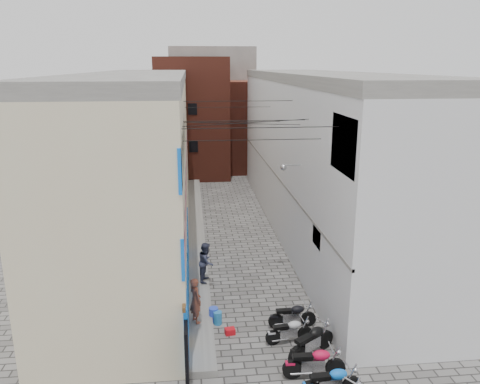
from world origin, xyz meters
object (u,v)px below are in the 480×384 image
object	(u,v)px
motorcycle_d	(314,361)
water_jug_near	(218,318)
motorcycle_g	(292,314)
person_b	(206,262)
motorcycle_e	(312,340)
motorcycle_f	(289,330)
motorcycle_c	(331,381)
water_jug_far	(214,315)
person_a	(195,300)
red_crate	(230,331)

from	to	relation	value
motorcycle_d	water_jug_near	size ratio (longest dim) A/B	3.97
motorcycle_g	person_b	xyz separation A→B (m)	(-3.03, 3.70, 0.61)
motorcycle_e	water_jug_near	xyz separation A→B (m)	(-2.98, 2.32, -0.35)
motorcycle_f	water_jug_near	bearing A→B (deg)	-127.48
motorcycle_c	person_b	distance (m)	8.26
motorcycle_d	water_jug_far	world-z (taller)	motorcycle_d
person_a	person_b	distance (m)	3.40
person_a	water_jug_near	world-z (taller)	person_a
water_jug_near	red_crate	size ratio (longest dim) A/B	1.40
motorcycle_f	motorcycle_e	bearing A→B (deg)	27.93
motorcycle_e	red_crate	xyz separation A→B (m)	(-2.59, 1.59, -0.49)
person_a	water_jug_far	xyz separation A→B (m)	(0.66, 0.37, -0.84)
water_jug_near	water_jug_far	size ratio (longest dim) A/B	0.90
motorcycle_c	water_jug_near	bearing A→B (deg)	-147.79
motorcycle_c	motorcycle_f	world-z (taller)	motorcycle_c
motorcycle_d	water_jug_near	xyz separation A→B (m)	(-2.78, 3.42, -0.32)
red_crate	motorcycle_d	bearing A→B (deg)	-48.40
motorcycle_c	motorcycle_e	distance (m)	2.01
person_b	water_jug_near	xyz separation A→B (m)	(0.30, -3.20, -0.88)
water_jug_near	motorcycle_g	bearing A→B (deg)	-10.34
motorcycle_f	red_crate	bearing A→B (deg)	-116.30
person_a	motorcycle_e	bearing A→B (deg)	-145.26
water_jug_near	water_jug_far	bearing A→B (deg)	124.72
motorcycle_e	red_crate	size ratio (longest dim) A/B	5.81
motorcycle_e	person_b	world-z (taller)	person_b
motorcycle_g	person_a	world-z (taller)	person_a
person_b	water_jug_near	size ratio (longest dim) A/B	3.53
motorcycle_d	motorcycle_g	distance (m)	2.92
motorcycle_c	motorcycle_e	bearing A→B (deg)	178.97
motorcycle_e	motorcycle_g	world-z (taller)	motorcycle_e
motorcycle_f	motorcycle_g	size ratio (longest dim) A/B	0.95
water_jug_far	motorcycle_g	bearing A→B (deg)	-13.86
motorcycle_g	water_jug_near	distance (m)	2.79
motorcycle_f	water_jug_far	world-z (taller)	motorcycle_f
motorcycle_c	motorcycle_d	bearing A→B (deg)	-166.42
motorcycle_e	motorcycle_g	xyz separation A→B (m)	(-0.25, 1.83, -0.08)
motorcycle_c	person_a	xyz separation A→B (m)	(-3.86, 4.17, 0.57)
water_jug_far	motorcycle_d	bearing A→B (deg)	-51.11
person_b	water_jug_far	bearing A→B (deg)	-163.64
motorcycle_e	water_jug_near	bearing A→B (deg)	-161.50
motorcycle_c	motorcycle_d	distance (m)	0.95
motorcycle_c	motorcycle_f	size ratio (longest dim) A/B	1.10
motorcycle_d	person_a	distance (m)	4.88
person_a	water_jug_far	distance (m)	1.13
motorcycle_f	motorcycle_g	world-z (taller)	motorcycle_g
motorcycle_g	person_b	size ratio (longest dim) A/B	1.02
motorcycle_e	motorcycle_g	distance (m)	1.84
person_a	motorcycle_f	bearing A→B (deg)	-137.80
motorcycle_c	water_jug_near	xyz separation A→B (m)	(-3.05, 4.33, -0.30)
motorcycle_d	person_b	distance (m)	7.32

